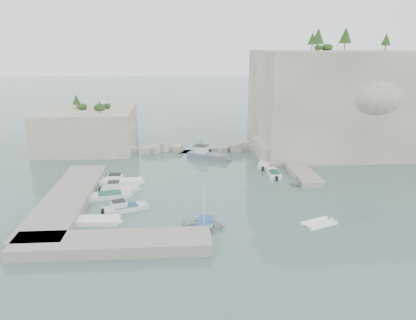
{
  "coord_description": "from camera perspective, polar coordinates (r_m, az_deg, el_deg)",
  "views": [
    {
      "loc": [
        -3.62,
        -46.42,
        18.07
      ],
      "look_at": [
        0.0,
        6.0,
        3.0
      ],
      "focal_mm": 35.0,
      "sensor_mm": 36.0,
      "label": 1
    }
  ],
  "objects": [
    {
      "name": "quay_south",
      "position": [
        38.71,
        -13.26,
        -11.37
      ],
      "size": [
        18.0,
        4.0,
        1.1
      ],
      "primitive_type": "cube",
      "color": "#9E9689",
      "rests_on": "ground"
    },
    {
      "name": "tender_east_d",
      "position": [
        64.59,
        9.64,
        -0.48
      ],
      "size": [
        4.89,
        2.49,
        1.8
      ],
      "primitive_type": "imported",
      "rotation": [
        0.0,
        0.0,
        1.73
      ],
      "color": "white",
      "rests_on": "ground"
    },
    {
      "name": "ledge_east",
      "position": [
        61.55,
        12.38,
        -1.06
      ],
      "size": [
        3.0,
        16.0,
        0.8
      ],
      "primitive_type": "cube",
      "color": "#9E9689",
      "rests_on": "ground"
    },
    {
      "name": "motorboat_c",
      "position": [
        51.19,
        -13.62,
        -5.14
      ],
      "size": [
        5.67,
        3.04,
        0.7
      ],
      "primitive_type": null,
      "rotation": [
        0.0,
        0.0,
        0.21
      ],
      "color": "silver",
      "rests_on": "ground"
    },
    {
      "name": "vegetation",
      "position": [
        74.0,
        13.4,
        15.48
      ],
      "size": [
        53.48,
        13.88,
        13.4
      ],
      "color": "#1E4219",
      "rests_on": "ground"
    },
    {
      "name": "motorboat_b",
      "position": [
        53.02,
        -12.3,
        -4.31
      ],
      "size": [
        5.22,
        2.01,
        1.4
      ],
      "primitive_type": null,
      "rotation": [
        0.0,
        0.0,
        0.07
      ],
      "color": "silver",
      "rests_on": "ground"
    },
    {
      "name": "tender_east_b",
      "position": [
        58.53,
        9.24,
        -2.2
      ],
      "size": [
        1.75,
        4.56,
        0.7
      ],
      "primitive_type": null,
      "rotation": [
        0.0,
        0.0,
        1.52
      ],
      "color": "white",
      "rests_on": "ground"
    },
    {
      "name": "rowboat_mast",
      "position": [
        40.96,
        -0.54,
        -6.27
      ],
      "size": [
        0.1,
        0.1,
        4.2
      ],
      "primitive_type": "cylinder",
      "color": "white",
      "rests_on": "rowboat"
    },
    {
      "name": "tender_east_a",
      "position": [
        55.38,
        12.5,
        -3.44
      ],
      "size": [
        3.61,
        3.35,
        1.56
      ],
      "primitive_type": "imported",
      "rotation": [
        0.0,
        0.0,
        1.89
      ],
      "color": "silver",
      "rests_on": "ground"
    },
    {
      "name": "motorboat_a",
      "position": [
        55.87,
        -12.07,
        -3.24
      ],
      "size": [
        6.2,
        2.11,
        1.4
      ],
      "primitive_type": null,
      "rotation": [
        0.0,
        0.0,
        -0.05
      ],
      "color": "white",
      "rests_on": "ground"
    },
    {
      "name": "cliff_east",
      "position": [
        74.96,
        17.06,
        7.97
      ],
      "size": [
        26.0,
        22.0,
        17.0
      ],
      "primitive_type": "cube",
      "color": "beige",
      "rests_on": "ground"
    },
    {
      "name": "motorboat_d",
      "position": [
        46.95,
        -11.51,
        -6.97
      ],
      "size": [
        5.55,
        3.42,
        1.4
      ],
      "primitive_type": null,
      "rotation": [
        0.0,
        0.0,
        0.37
      ],
      "color": "silver",
      "rests_on": "ground"
    },
    {
      "name": "work_boat",
      "position": [
        66.5,
        0.12,
        0.23
      ],
      "size": [
        7.76,
        5.52,
        2.2
      ],
      "primitive_type": null,
      "rotation": [
        0.0,
        0.0,
        -0.48
      ],
      "color": "slate",
      "rests_on": "ground"
    },
    {
      "name": "cliff_terrace",
      "position": [
        68.62,
        10.2,
        1.56
      ],
      "size": [
        8.0,
        10.0,
        2.5
      ],
      "primitive_type": "cube",
      "color": "beige",
      "rests_on": "ground"
    },
    {
      "name": "inflatable_dinghy",
      "position": [
        44.06,
        15.31,
        -8.82
      ],
      "size": [
        4.18,
        3.16,
        0.44
      ],
      "primitive_type": null,
      "rotation": [
        0.0,
        0.0,
        0.4
      ],
      "color": "white",
      "rests_on": "ground"
    },
    {
      "name": "rowboat",
      "position": [
        41.99,
        -0.53,
        -9.49
      ],
      "size": [
        4.78,
        3.82,
        0.88
      ],
      "primitive_type": "imported",
      "rotation": [
        0.0,
        0.0,
        1.37
      ],
      "color": "silver",
      "rests_on": "ground"
    },
    {
      "name": "outcrop_west",
      "position": [
        74.71,
        -16.58,
        4.09
      ],
      "size": [
        16.0,
        14.0,
        7.0
      ],
      "primitive_type": "cube",
      "color": "beige",
      "rests_on": "ground"
    },
    {
      "name": "ground",
      "position": [
        49.94,
        0.48,
        -5.21
      ],
      "size": [
        400.0,
        400.0,
        0.0
      ],
      "primitive_type": "plane",
      "color": "#466A65",
      "rests_on": "ground"
    },
    {
      "name": "breakwater",
      "position": [
        70.64,
        -1.7,
        1.76
      ],
      "size": [
        28.0,
        3.0,
        1.4
      ],
      "primitive_type": "cube",
      "color": "beige",
      "rests_on": "ground"
    },
    {
      "name": "tender_east_c",
      "position": [
        62.88,
        7.95,
        -0.86
      ],
      "size": [
        3.15,
        5.43,
        0.7
      ],
      "primitive_type": null,
      "rotation": [
        0.0,
        0.0,
        1.27
      ],
      "color": "silver",
      "rests_on": "ground"
    },
    {
      "name": "quay_west",
      "position": [
        50.49,
        -19.13,
        -5.23
      ],
      "size": [
        5.0,
        24.0,
        1.1
      ],
      "primitive_type": "cube",
      "color": "#9E9689",
      "rests_on": "ground"
    },
    {
      "name": "motorboat_e",
      "position": [
        44.48,
        -15.21,
        -8.56
      ],
      "size": [
        4.98,
        2.23,
        0.7
      ],
      "primitive_type": null,
      "rotation": [
        0.0,
        0.0,
        -0.05
      ],
      "color": "white",
      "rests_on": "ground"
    }
  ]
}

